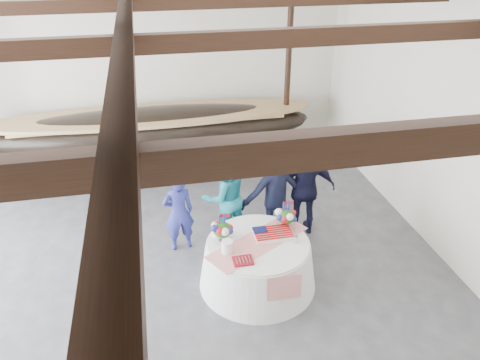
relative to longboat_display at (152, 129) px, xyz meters
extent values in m
cube|color=#3D3D42|center=(-0.19, -5.10, -0.93)|extent=(10.00, 12.00, 0.01)
cube|color=silver|center=(-0.19, 0.90, 1.32)|extent=(10.00, 0.02, 4.50)
cube|color=white|center=(-0.19, -5.10, 3.57)|extent=(10.00, 12.00, 0.01)
cube|color=black|center=(-0.19, -8.60, 3.32)|extent=(9.80, 0.12, 0.18)
cube|color=black|center=(-0.19, -6.10, 3.32)|extent=(9.80, 0.12, 0.18)
cube|color=black|center=(-0.19, -3.60, 3.32)|extent=(9.80, 0.12, 0.18)
cube|color=black|center=(-0.19, -5.10, 3.45)|extent=(0.15, 11.76, 0.15)
cylinder|color=black|center=(3.31, 0.00, 1.32)|extent=(0.14, 0.14, 4.50)
cube|color=black|center=(-2.33, 0.00, -0.74)|extent=(0.68, 0.87, 0.39)
cube|color=black|center=(2.33, 0.00, -0.74)|extent=(0.68, 0.87, 0.39)
ellipsoid|color=black|center=(0.00, 0.00, -0.01)|extent=(7.76, 1.55, 1.07)
cube|color=#9E7A4C|center=(0.00, 0.00, 0.28)|extent=(6.21, 1.02, 0.06)
cone|color=silver|center=(1.44, -4.75, -0.54)|extent=(1.91, 1.91, 0.79)
cylinder|color=silver|center=(1.44, -4.75, -0.13)|extent=(1.62, 1.62, 0.04)
cube|color=red|center=(1.44, -4.75, -0.11)|extent=(1.80, 1.36, 0.01)
cube|color=white|center=(1.71, -4.63, -0.08)|extent=(0.60, 0.40, 0.07)
cylinder|color=white|center=(0.92, -4.90, -0.01)|extent=(0.18, 0.18, 0.20)
cylinder|color=white|center=(0.84, -4.43, 0.00)|extent=(0.18, 0.18, 0.21)
cube|color=maroon|center=(1.11, -5.17, -0.10)|extent=(0.30, 0.24, 0.03)
cone|color=silver|center=(2.02, -4.87, -0.05)|extent=(0.09, 0.09, 0.12)
imported|color=navy|center=(0.30, -3.52, -0.17)|extent=(0.60, 0.44, 1.51)
imported|color=teal|center=(1.15, -3.38, -0.04)|extent=(1.01, 0.87, 1.78)
imported|color=black|center=(2.07, -3.42, 0.03)|extent=(1.32, 0.85, 1.93)
imported|color=black|center=(2.64, -3.48, 0.02)|extent=(1.16, 0.59, 1.89)
camera|label=1|loc=(-0.06, -10.55, 4.28)|focal=35.00mm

